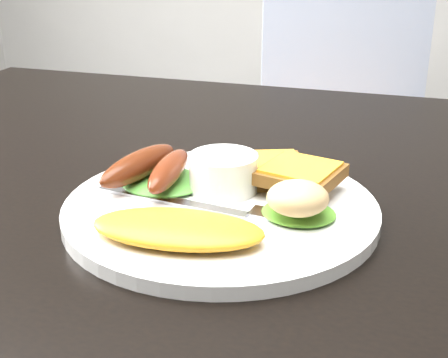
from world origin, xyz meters
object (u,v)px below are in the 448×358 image
object	(u,v)px
dining_table	(274,198)
dining_chair	(329,142)
plate	(221,209)
person	(307,87)

from	to	relation	value
dining_table	dining_chair	distance (m)	1.07
dining_chair	plate	distance (m)	1.17
dining_table	person	world-z (taller)	person
dining_chair	dining_table	bearing A→B (deg)	-102.52
dining_table	person	distance (m)	0.45
person	plate	size ratio (longest dim) A/B	5.18
plate	dining_table	bearing A→B (deg)	74.01
dining_chair	person	distance (m)	0.65
dining_table	dining_chair	size ratio (longest dim) A/B	2.50
dining_table	plate	distance (m)	0.10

